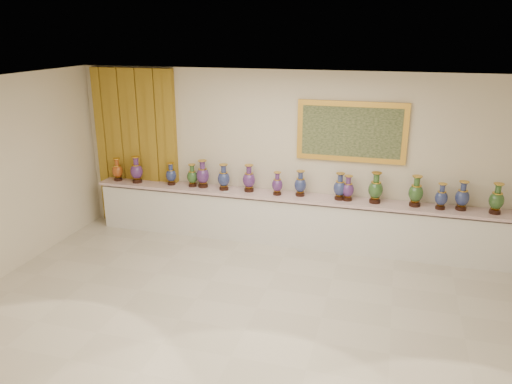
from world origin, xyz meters
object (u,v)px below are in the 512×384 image
counter (292,220)px  vase_0 (117,171)px  vase_1 (137,171)px  vase_2 (171,175)px

counter → vase_0: vase_0 is taller
counter → vase_1: size_ratio=14.71×
vase_1 → vase_2: bearing=3.8°
counter → vase_1: vase_1 is taller
vase_0 → vase_2: vase_0 is taller
counter → vase_0: 3.43m
counter → vase_0: (-3.36, -0.03, 0.66)m
counter → vase_2: size_ratio=17.82×
vase_2 → counter: bearing=0.0°
vase_0 → vase_1: (0.41, -0.02, 0.03)m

